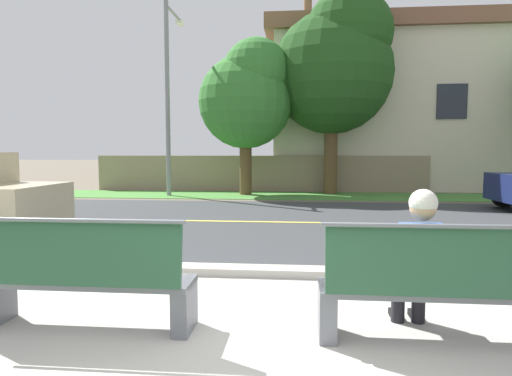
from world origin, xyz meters
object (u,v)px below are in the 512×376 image
Objects in this scene: seated_person_blue at (418,257)px; shade_tree_far_left at (248,95)px; shade_tree_left at (336,64)px; bench_right at (438,290)px; streetlamp at (169,85)px; bench_left at (84,280)px.

seated_person_blue is 12.51m from shade_tree_far_left.
shade_tree_far_left is 3.40m from shade_tree_left.
streetlamp reaches higher than bench_right.
streetlamp is at bearing 102.95° from bench_left.
bench_right is at bearing -57.40° from seated_person_blue.
streetlamp is 1.23× the size of shade_tree_far_left.
shade_tree_far_left reaches higher than bench_right.
streetlamp is at bearing 115.59° from seated_person_blue.
streetlamp is 0.93× the size of shade_tree_left.
shade_tree_left reaches higher than streetlamp.
shade_tree_far_left is (2.76, 0.35, -0.32)m from streetlamp.
bench_left is at bearing -104.06° from shade_tree_left.
shade_tree_left is at bearing 88.85° from bench_right.
shade_tree_left is (0.25, 12.73, 4.26)m from bench_right.
bench_right is 0.26× the size of shade_tree_left.
seated_person_blue is 0.17× the size of shade_tree_left.
bench_right is at bearing -91.15° from shade_tree_left.
bench_left is 12.46m from streetlamp.
shade_tree_far_left is (-2.75, 11.85, 2.88)m from seated_person_blue.
seated_person_blue is at bearing -91.66° from shade_tree_left.
bench_right is at bearing -76.63° from shade_tree_far_left.
bench_left is at bearing -77.05° from streetlamp.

